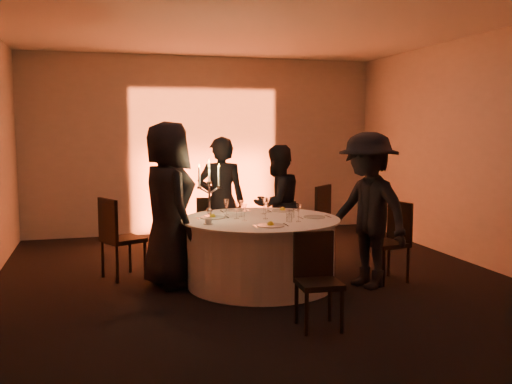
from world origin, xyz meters
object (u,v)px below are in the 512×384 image
object	(u,v)px
chair_back_left	(211,225)
coffee_cup	(208,221)
guest_left	(168,205)
chair_left	(117,234)
chair_front	(317,274)
guest_right	(368,210)
guest_back_left	(221,202)
candelabra	(209,197)
chair_right	(392,237)
guest_back_right	(277,204)
chair_back_right	(315,218)
banquet_table	(261,252)

from	to	relation	value
chair_back_left	coffee_cup	bearing A→B (deg)	90.66
guest_left	coffee_cup	size ratio (longest dim) A/B	16.98
chair_left	chair_front	xyz separation A→B (m)	(1.68, -2.15, -0.07)
guest_right	guest_back_left	bearing A→B (deg)	-155.51
chair_left	coffee_cup	world-z (taller)	chair_left
chair_left	chair_back_left	distance (m)	1.38
chair_front	candelabra	size ratio (longest dim) A/B	1.27
chair_right	guest_back_right	size ratio (longest dim) A/B	0.60
chair_back_left	guest_back_right	bearing A→B (deg)	178.09
chair_right	guest_back_right	xyz separation A→B (m)	(-1.00, 1.30, 0.26)
chair_back_right	chair_front	world-z (taller)	chair_back_right
chair_right	chair_front	xyz separation A→B (m)	(-1.43, -1.21, -0.05)
banquet_table	guest_right	world-z (taller)	guest_right
coffee_cup	guest_left	bearing A→B (deg)	128.17
chair_left	chair_right	bearing A→B (deg)	-132.45
guest_left	guest_back_left	world-z (taller)	guest_left
chair_left	coffee_cup	size ratio (longest dim) A/B	8.85
chair_back_left	guest_right	distance (m)	2.25
chair_back_right	chair_right	bearing A→B (deg)	68.24
chair_back_left	chair_front	world-z (taller)	chair_back_left
chair_front	guest_back_left	size ratio (longest dim) A/B	0.51
chair_back_right	chair_back_left	bearing A→B (deg)	-55.94
chair_back_left	chair_left	bearing A→B (deg)	37.93
candelabra	chair_back_left	bearing A→B (deg)	77.87
chair_left	guest_left	xyz separation A→B (m)	(0.56, -0.45, 0.39)
candelabra	banquet_table	bearing A→B (deg)	-21.52
chair_back_left	guest_left	bearing A→B (deg)	68.91
guest_back_right	guest_right	distance (m)	1.57
chair_left	coffee_cup	distance (m)	1.33
chair_right	guest_right	bearing A→B (deg)	-79.69
chair_front	candelabra	xyz separation A→B (m)	(-0.66, 1.68, 0.53)
guest_back_left	guest_right	world-z (taller)	guest_right
chair_back_left	chair_right	xyz separation A→B (m)	(1.85, -1.52, 0.03)
chair_front	guest_back_right	bearing A→B (deg)	84.26
guest_left	candelabra	bearing A→B (deg)	-106.09
chair_back_left	coffee_cup	size ratio (longest dim) A/B	8.01
guest_left	guest_back_left	distance (m)	1.11
chair_left	chair_back_right	bearing A→B (deg)	-109.46
guest_back_left	guest_back_right	xyz separation A→B (m)	(0.77, 0.02, -0.06)
coffee_cup	candelabra	world-z (taller)	candelabra
chair_left	chair_right	world-z (taller)	chair_left
chair_left	candelabra	xyz separation A→B (m)	(1.02, -0.47, 0.46)
chair_front	guest_left	bearing A→B (deg)	127.24
chair_right	banquet_table	bearing A→B (deg)	-109.62
chair_left	guest_back_right	world-z (taller)	guest_back_right
guest_left	chair_right	bearing A→B (deg)	-114.16
guest_back_right	guest_left	bearing A→B (deg)	0.76
chair_back_left	guest_left	xyz separation A→B (m)	(-0.69, -1.03, 0.44)
chair_back_left	guest_back_left	world-z (taller)	guest_back_left
chair_back_right	guest_left	world-z (taller)	guest_left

